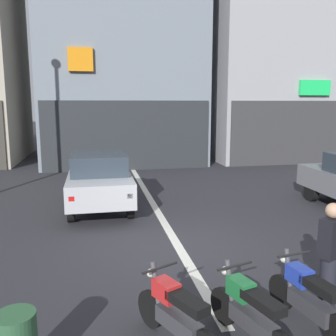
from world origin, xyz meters
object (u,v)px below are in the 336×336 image
Objects in this scene: motorcycle_red_row_leftmost at (175,314)px; motorcycle_blue_row_centre at (308,298)px; car_silver_crossing_near at (99,178)px; person_by_motorcycles at (330,257)px; motorcycle_green_row_left_mid at (250,313)px.

motorcycle_red_row_leftmost is 1.85m from motorcycle_blue_row_centre.
car_silver_crossing_near is at bearing 111.73° from motorcycle_blue_row_centre.
person_by_motorcycles is at bearing 8.76° from motorcycle_red_row_leftmost.
motorcycle_green_row_left_mid is 0.94m from motorcycle_blue_row_centre.
car_silver_crossing_near is 2.48× the size of motorcycle_blue_row_centre.
motorcycle_blue_row_centre is (2.68, -6.73, -0.43)m from car_silver_crossing_near.
person_by_motorcycles is (0.53, 0.34, 0.40)m from motorcycle_blue_row_centre.
motorcycle_blue_row_centre is (0.93, 0.19, 0.00)m from motorcycle_green_row_left_mid.
motorcycle_red_row_leftmost is at bearing 170.25° from motorcycle_green_row_left_mid.
motorcycle_red_row_leftmost is 0.92× the size of motorcycle_blue_row_centre.
person_by_motorcycles reaches higher than motorcycle_red_row_leftmost.
motorcycle_red_row_leftmost is at bearing -83.00° from car_silver_crossing_near.
car_silver_crossing_near reaches higher than motorcycle_blue_row_centre.
car_silver_crossing_near is at bearing 97.00° from motorcycle_red_row_leftmost.
motorcycle_green_row_left_mid is 1.60m from person_by_motorcycles.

